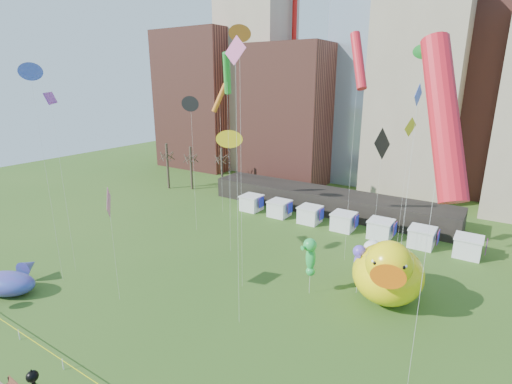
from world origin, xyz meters
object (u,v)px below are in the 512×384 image
Objects in this scene: seahorse_green at (310,254)px; small_duck at (378,255)px; big_duck at (388,271)px; whale_inflatable at (8,282)px; seahorse_purple at (359,260)px.

small_duck is at bearing 88.19° from seahorse_green.
big_duck is 35.71m from whale_inflatable.
big_duck is 1.88× the size of seahorse_purple.
whale_inflatable is at bearing -124.42° from seahorse_green.
seahorse_green reaches higher than seahorse_purple.
seahorse_purple reaches higher than whale_inflatable.
big_duck is 1.65× the size of seahorse_green.
seahorse_purple is 33.39m from whale_inflatable.
seahorse_green is 0.80× the size of whale_inflatable.
seahorse_purple is at bearing 8.89° from whale_inflatable.
big_duck is at bearing -45.17° from small_duck.
big_duck is 7.07m from seahorse_green.
small_duck is 9.90m from seahorse_green.
seahorse_green is at bearing 8.80° from whale_inflatable.
seahorse_purple reaches higher than small_duck.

